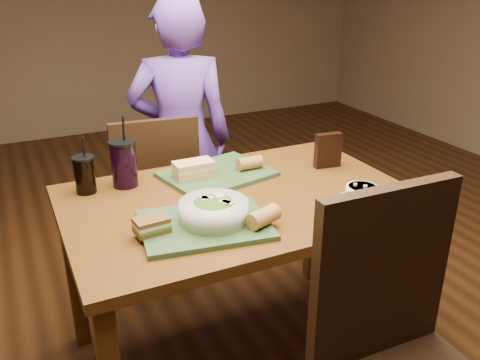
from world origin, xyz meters
name	(u,v)px	position (x,y,z in m)	size (l,w,h in m)	color
ground	(240,353)	(0.00, 0.00, 0.00)	(6.00, 6.00, 0.00)	#381C0B
dining_table	(240,218)	(0.00, 0.00, 0.66)	(1.30, 0.85, 0.75)	#593311
chair_near	(400,352)	(0.13, -0.76, 0.57)	(0.46, 0.46, 1.03)	black
chair_far	(153,196)	(-0.16, 0.65, 0.52)	(0.44, 0.44, 0.93)	black
diner	(181,141)	(0.05, 0.80, 0.72)	(0.53, 0.35, 1.45)	#5F389C
tray_near	(205,225)	(-0.21, -0.17, 0.76)	(0.42, 0.32, 0.02)	#304C28
tray_far	(217,174)	(0.00, 0.23, 0.76)	(0.42, 0.32, 0.02)	#304C28
salad_bowl	(214,210)	(-0.18, -0.16, 0.81)	(0.23, 0.23, 0.08)	silver
soup_bowl	(362,192)	(0.40, -0.21, 0.78)	(0.16, 0.16, 0.06)	white
sandwich_near	(152,225)	(-0.39, -0.15, 0.79)	(0.11, 0.08, 0.05)	#593819
sandwich_far	(194,169)	(-0.10, 0.23, 0.80)	(0.16, 0.09, 0.06)	tan
baguette_near	(264,217)	(-0.04, -0.26, 0.80)	(0.06, 0.06, 0.12)	#AD7533
baguette_far	(250,163)	(0.14, 0.20, 0.79)	(0.05, 0.05, 0.11)	#AD7533
cup_cola	(85,174)	(-0.51, 0.30, 0.82)	(0.08, 0.08, 0.22)	black
cup_berry	(124,163)	(-0.36, 0.29, 0.84)	(0.11, 0.11, 0.29)	black
chip_bag	(328,150)	(0.48, 0.12, 0.83)	(0.12, 0.04, 0.15)	black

